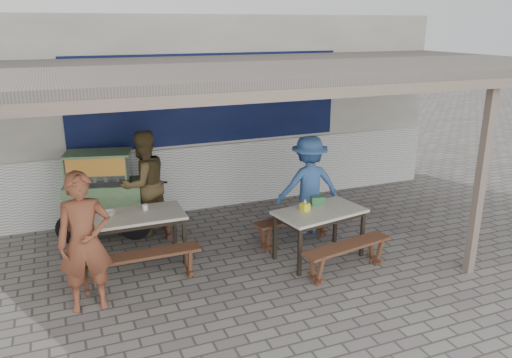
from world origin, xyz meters
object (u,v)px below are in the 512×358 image
Objects in this scene: vendor_cart at (103,190)px; donation_box at (318,200)px; tissue_box at (305,207)px; condiment_bowl at (108,213)px; patron_right_table at (309,185)px; bench_right_wall at (294,223)px; patron_street_side at (85,242)px; bench_left_wall at (124,225)px; patron_wall_side at (144,184)px; table_left at (129,220)px; bench_right_street at (347,252)px; condiment_jar at (145,207)px; bench_left_street at (138,262)px; table_right at (320,216)px.

donation_box is (2.91, -1.88, 0.06)m from vendor_cart.
condiment_bowl is (-2.67, 0.89, -0.03)m from tissue_box.
bench_right_wall is at bearing 44.93° from patron_right_table.
patron_street_side is 8.77× the size of condiment_bowl.
vendor_cart is 1.10× the size of patron_right_table.
donation_box reaches higher than condiment_bowl.
vendor_cart is at bearing 142.37° from tissue_box.
bench_left_wall is at bearing 149.42° from bench_right_wall.
patron_wall_side is at bearing 65.76° from patron_street_side.
condiment_bowl reaches higher than table_left.
bench_right_street is at bearing -88.40° from donation_box.
donation_box is at bearing 119.66° from patron_wall_side.
table_left is 0.31m from condiment_bowl.
tissue_box is at bearing 104.09° from bench_right_street.
patron_wall_side reaches higher than patron_right_table.
table_left is 0.89× the size of patron_wall_side.
patron_right_table is at bearing -11.23° from bench_left_wall.
vendor_cart is at bearing -14.30° from patron_right_table.
bench_right_wall is at bearing 90.00° from bench_right_street.
table_left is at bearing 60.35° from patron_street_side.
condiment_bowl reaches higher than bench_right_street.
condiment_jar is (0.25, -0.56, 0.45)m from bench_left_wall.
patron_street_side is at bearing -128.77° from condiment_jar.
vendor_cart reaches higher than table_left.
bench_left_wall and bench_right_street have the same top height.
bench_left_wall is at bearing 72.08° from patron_street_side.
patron_wall_side reaches higher than tissue_box.
bench_left_street and bench_left_wall have the same top height.
vendor_cart is at bearing 112.19° from bench_left_wall.
donation_box is (0.08, 0.23, 0.15)m from table_right.
bench_right_wall is at bearing -7.61° from condiment_bowl.
donation_box is at bearing 81.50° from bench_right_street.
bench_left_street is at bearing -107.86° from condiment_jar.
table_left is 0.86× the size of vendor_cart.
patron_wall_side is (1.05, 2.01, 0.00)m from patron_street_side.
patron_wall_side reaches higher than patron_street_side.
bench_right_street is 2.95m from condiment_jar.
table_right is 3.26m from patron_street_side.
condiment_bowl reaches higher than bench_right_wall.
patron_right_table is at bearing -0.83° from condiment_jar.
table_left is at bearing 151.80° from table_right.
vendor_cart is 9.12× the size of donation_box.
table_right is 7.03× the size of condiment_bowl.
table_left is 18.02× the size of condiment_jar.
bench_right_street is 0.96m from donation_box.
bench_left_wall is 1.19× the size of table_right.
vendor_cart is 3.35m from patron_right_table.
patron_street_side is (-3.36, 0.45, 0.53)m from bench_right_street.
table_left is at bearing 166.95° from donation_box.
bench_right_wall is (-0.22, 1.21, 0.00)m from bench_right_street.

